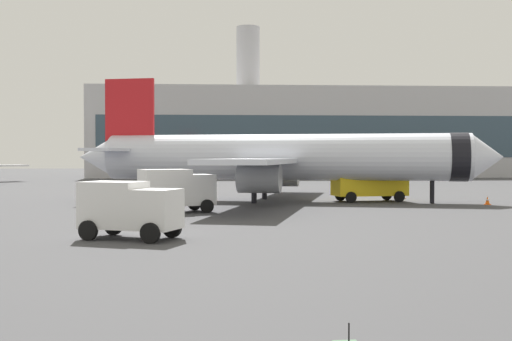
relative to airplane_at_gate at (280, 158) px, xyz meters
The scene contains 8 objects.
airplane_at_gate is the anchor object (origin of this frame).
service_truck 13.11m from the airplane_at_gate, 127.90° to the right, with size 5.28×4.00×2.90m.
fuel_truck 7.59m from the airplane_at_gate, ahead, with size 6.30×3.49×3.20m.
cargo_van 25.51m from the airplane_at_gate, 111.05° to the right, with size 4.83×3.64×2.60m.
safety_cone_near 12.10m from the airplane_at_gate, 14.66° to the left, with size 0.44×0.44×0.64m.
safety_cone_mid 16.70m from the airplane_at_gate, 15.81° to the right, with size 0.44×0.44×0.65m.
safety_cone_far 6.54m from the airplane_at_gate, 165.82° to the left, with size 0.44×0.44×0.80m.
terminal_building 68.46m from the airplane_at_gate, 80.66° to the left, with size 78.75×20.30×28.22m.
Camera 1 is at (0.34, -4.23, 3.72)m, focal length 44.52 mm.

